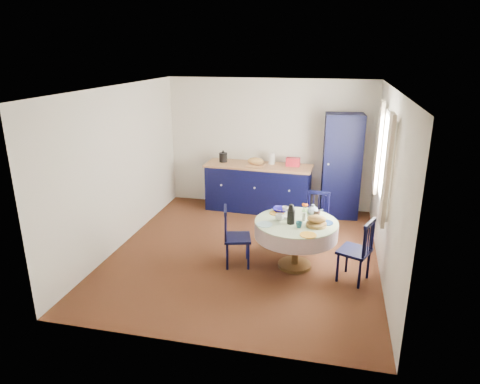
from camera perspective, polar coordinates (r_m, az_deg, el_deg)
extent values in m
plane|color=black|center=(6.72, 0.63, -8.08)|extent=(4.50, 4.50, 0.00)
plane|color=white|center=(6.03, 0.72, 13.69)|extent=(4.50, 4.50, 0.00)
cube|color=silver|center=(8.41, 3.91, 6.40)|extent=(4.00, 0.02, 2.50)
cube|color=silver|center=(6.94, -15.71, 3.15)|extent=(0.02, 4.50, 2.50)
cube|color=silver|center=(6.18, 19.12, 0.94)|extent=(0.02, 4.50, 2.50)
plane|color=white|center=(6.40, 19.07, 3.87)|extent=(0.00, 1.20, 1.20)
cube|color=beige|center=(5.71, 19.02, 2.69)|extent=(0.05, 0.34, 1.45)
cube|color=beige|center=(7.06, 17.96, 5.70)|extent=(0.05, 0.34, 1.45)
cube|color=black|center=(8.31, 2.42, 0.46)|extent=(2.01, 0.68, 0.87)
cube|color=#A2774A|center=(8.18, 2.46, 3.50)|extent=(2.07, 0.72, 0.04)
cube|color=maroon|center=(8.10, 7.07, 3.95)|extent=(0.27, 0.15, 0.16)
cube|color=#A2774A|center=(8.13, 2.07, 3.64)|extent=(0.35, 0.25, 0.02)
ellipsoid|color=#B58C46|center=(8.12, 2.07, 4.15)|extent=(0.31, 0.20, 0.13)
cylinder|color=silver|center=(8.23, 4.28, 4.48)|extent=(0.12, 0.12, 0.22)
cube|color=black|center=(8.08, 13.38, 3.35)|extent=(0.71, 0.54, 1.93)
cylinder|color=white|center=(7.81, 11.55, 3.70)|extent=(0.04, 0.02, 0.04)
cylinder|color=white|center=(7.98, 11.28, -0.32)|extent=(0.04, 0.02, 0.04)
cylinder|color=#543618|center=(6.36, 7.26, -9.60)|extent=(0.48, 0.48, 0.05)
cylinder|color=#543618|center=(6.22, 7.38, -6.98)|extent=(0.10, 0.10, 0.63)
cylinder|color=#543618|center=(6.08, 7.51, -4.15)|extent=(1.11, 1.11, 0.03)
cylinder|color=silver|center=(6.12, 7.47, -4.97)|extent=(1.17, 1.17, 0.22)
cylinder|color=silver|center=(6.07, 7.52, -3.97)|extent=(1.17, 1.17, 0.01)
cylinder|color=#A1D1D4|center=(5.92, 3.27, -4.33)|extent=(0.22, 0.22, 0.01)
cylinder|color=orange|center=(5.65, 9.08, -5.68)|extent=(0.22, 0.22, 0.01)
cylinder|color=navy|center=(6.08, 11.30, -4.02)|extent=(0.22, 0.22, 0.01)
cylinder|color=#80AF68|center=(6.48, 9.21, -2.47)|extent=(0.22, 0.22, 0.01)
cylinder|color=orange|center=(6.33, 4.94, -2.82)|extent=(0.22, 0.22, 0.01)
cylinder|color=olive|center=(5.95, 10.13, -4.27)|extent=(0.28, 0.28, 0.05)
ellipsoid|color=#B58C46|center=(5.92, 10.17, -3.56)|extent=(0.26, 0.16, 0.11)
cube|color=silver|center=(6.14, 6.34, -3.42)|extent=(0.10, 0.07, 0.04)
cylinder|color=black|center=(6.16, 1.12, -8.59)|extent=(0.03, 0.03, 0.40)
cylinder|color=black|center=(6.44, 0.95, -7.29)|extent=(0.03, 0.03, 0.40)
cylinder|color=black|center=(6.15, -1.71, -8.63)|extent=(0.03, 0.03, 0.40)
cylinder|color=black|center=(6.44, -1.75, -7.34)|extent=(0.03, 0.03, 0.40)
cube|color=black|center=(6.20, -0.35, -6.11)|extent=(0.47, 0.48, 0.04)
cylinder|color=black|center=(5.96, -1.94, -4.80)|extent=(0.03, 0.03, 0.45)
cylinder|color=black|center=(6.25, -1.96, -3.64)|extent=(0.03, 0.03, 0.45)
cube|color=black|center=(6.03, -1.97, -2.39)|extent=(0.13, 0.36, 0.06)
cylinder|color=black|center=(6.04, -1.94, -4.68)|extent=(0.02, 0.02, 0.38)
cylinder|color=black|center=(6.11, -1.95, -4.37)|extent=(0.02, 0.02, 0.38)
cylinder|color=black|center=(6.19, -1.95, -4.07)|extent=(0.02, 0.02, 0.38)
cylinder|color=black|center=(6.88, 8.52, -5.82)|extent=(0.03, 0.03, 0.39)
cylinder|color=black|center=(6.84, 11.10, -6.12)|extent=(0.03, 0.03, 0.39)
cylinder|color=black|center=(7.15, 8.96, -4.89)|extent=(0.03, 0.03, 0.39)
cylinder|color=black|center=(7.11, 11.44, -5.18)|extent=(0.03, 0.03, 0.39)
cube|color=black|center=(6.91, 10.10, -3.85)|extent=(0.42, 0.41, 0.04)
cylinder|color=black|center=(7.00, 9.17, -1.55)|extent=(0.03, 0.03, 0.44)
cylinder|color=black|center=(6.96, 11.69, -1.82)|extent=(0.03, 0.03, 0.44)
cube|color=black|center=(6.92, 10.52, -0.12)|extent=(0.35, 0.07, 0.06)
cylinder|color=black|center=(7.00, 9.75, -1.76)|extent=(0.02, 0.02, 0.37)
cylinder|color=black|center=(6.99, 10.42, -1.83)|extent=(0.02, 0.02, 0.37)
cylinder|color=black|center=(6.98, 11.09, -1.90)|extent=(0.02, 0.02, 0.37)
cylinder|color=black|center=(6.27, 14.06, -8.61)|extent=(0.03, 0.03, 0.41)
cylinder|color=black|center=(6.00, 12.87, -9.81)|extent=(0.03, 0.03, 0.41)
cylinder|color=black|center=(6.19, 16.72, -9.26)|extent=(0.03, 0.03, 0.41)
cylinder|color=black|center=(5.91, 15.64, -10.52)|extent=(0.03, 0.03, 0.41)
cube|color=black|center=(5.99, 15.00, -7.62)|extent=(0.51, 0.52, 0.04)
cylinder|color=black|center=(5.99, 17.29, -5.42)|extent=(0.03, 0.03, 0.46)
cylinder|color=black|center=(5.70, 16.22, -6.55)|extent=(0.03, 0.03, 0.46)
cube|color=black|center=(5.76, 16.96, -4.06)|extent=(0.18, 0.35, 0.06)
cylinder|color=black|center=(5.93, 17.03, -5.85)|extent=(0.02, 0.02, 0.38)
cylinder|color=black|center=(5.85, 16.75, -6.14)|extent=(0.02, 0.02, 0.38)
cylinder|color=black|center=(5.78, 16.46, -6.45)|extent=(0.02, 0.02, 0.38)
imported|color=silver|center=(6.07, 5.28, -3.38)|extent=(0.12, 0.12, 0.09)
imported|color=#265F6C|center=(5.86, 7.86, -4.35)|extent=(0.09, 0.09, 0.08)
imported|color=black|center=(6.30, 10.16, -2.78)|extent=(0.11, 0.11, 0.09)
imported|color=silver|center=(6.38, 6.04, -2.32)|extent=(0.09, 0.09, 0.09)
imported|color=#0F0B66|center=(6.40, 5.44, -2.38)|extent=(0.23, 0.23, 0.06)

